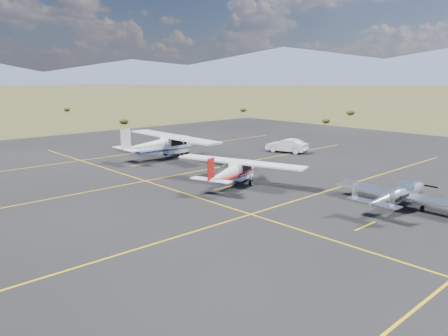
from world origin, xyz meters
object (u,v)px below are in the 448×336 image
aircraft_cessna (233,171)px  aircraft_plain (162,144)px  sedan (287,146)px  aircraft_low_wing (400,194)px

aircraft_cessna → aircraft_plain: 12.46m
aircraft_plain → sedan: size_ratio=2.95×
aircraft_low_wing → aircraft_plain: size_ratio=0.71×
aircraft_low_wing → aircraft_plain: (-0.96, 22.92, 0.48)m
aircraft_low_wing → aircraft_cessna: aircraft_cessna is taller
aircraft_plain → sedan: aircraft_plain is taller
aircraft_low_wing → aircraft_plain: aircraft_plain is taller
aircraft_cessna → sedan: bearing=7.2°
aircraft_cessna → aircraft_plain: size_ratio=0.79×
aircraft_low_wing → sedan: 19.99m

